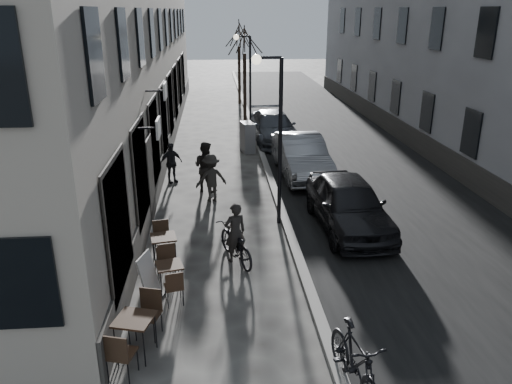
{
  "coord_description": "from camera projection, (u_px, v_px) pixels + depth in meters",
  "views": [
    {
      "loc": [
        -1.91,
        -8.17,
        6.25
      ],
      "look_at": [
        -0.89,
        3.93,
        1.8
      ],
      "focal_mm": 35.0,
      "sensor_mm": 36.0,
      "label": 1
    }
  ],
  "objects": [
    {
      "name": "utility_cabinet",
      "position": [
        247.0,
        137.0,
        23.08
      ],
      "size": [
        0.69,
        1.01,
        1.38
      ],
      "primitive_type": "cube",
      "rotation": [
        0.0,
        0.0,
        0.22
      ],
      "color": "slate",
      "rests_on": "ground"
    },
    {
      "name": "kerb",
      "position": [
        257.0,
        141.0,
        24.91
      ],
      "size": [
        0.25,
        60.0,
        0.12
      ],
      "primitive_type": "cube",
      "color": "gray",
      "rests_on": "ground"
    },
    {
      "name": "car_near",
      "position": [
        348.0,
        204.0,
        14.89
      ],
      "size": [
        2.06,
        4.73,
        1.59
      ],
      "primitive_type": "imported",
      "rotation": [
        0.0,
        0.0,
        0.04
      ],
      "color": "black",
      "rests_on": "ground"
    },
    {
      "name": "pedestrian_mid",
      "position": [
        211.0,
        178.0,
        17.03
      ],
      "size": [
        1.21,
        0.91,
        1.67
      ],
      "primitive_type": "imported",
      "rotation": [
        0.0,
        0.0,
        3.44
      ],
      "color": "#282623",
      "rests_on": "ground"
    },
    {
      "name": "bistro_set_c",
      "position": [
        164.0,
        247.0,
        12.89
      ],
      "size": [
        0.74,
        1.6,
        0.92
      ],
      "rotation": [
        0.0,
        0.0,
        0.19
      ],
      "color": "black",
      "rests_on": "ground"
    },
    {
      "name": "bistro_set_a",
      "position": [
        135.0,
        333.0,
        9.42
      ],
      "size": [
        0.89,
        1.73,
        0.99
      ],
      "rotation": [
        0.0,
        0.0,
        -0.27
      ],
      "color": "black",
      "rests_on": "ground"
    },
    {
      "name": "road",
      "position": [
        329.0,
        141.0,
        25.22
      ],
      "size": [
        7.3,
        60.0,
        0.0
      ],
      "primitive_type": "cube",
      "color": "black",
      "rests_on": "ground"
    },
    {
      "name": "moped",
      "position": [
        355.0,
        363.0,
        8.44
      ],
      "size": [
        0.9,
        2.15,
        1.25
      ],
      "primitive_type": "imported",
      "rotation": [
        0.0,
        0.0,
        0.15
      ],
      "color": "black",
      "rests_on": "ground"
    },
    {
      "name": "bicycle",
      "position": [
        235.0,
        244.0,
        13.04
      ],
      "size": [
        1.31,
        2.0,
        0.99
      ],
      "primitive_type": "imported",
      "rotation": [
        0.0,
        0.0,
        3.52
      ],
      "color": "black",
      "rests_on": "ground"
    },
    {
      "name": "pedestrian_far",
      "position": [
        171.0,
        163.0,
        18.93
      ],
      "size": [
        0.98,
        0.79,
        1.55
      ],
      "primitive_type": "imported",
      "rotation": [
        0.0,
        0.0,
        0.53
      ],
      "color": "black",
      "rests_on": "ground"
    },
    {
      "name": "tree_near",
      "position": [
        244.0,
        40.0,
        27.98
      ],
      "size": [
        2.4,
        2.4,
        5.7
      ],
      "color": "black",
      "rests_on": "ground"
    },
    {
      "name": "pedestrian_near",
      "position": [
        205.0,
        167.0,
        17.97
      ],
      "size": [
        1.14,
        1.08,
        1.85
      ],
      "primitive_type": "imported",
      "rotation": [
        0.0,
        0.0,
        2.56
      ],
      "color": "black",
      "rests_on": "ground"
    },
    {
      "name": "bistro_set_b",
      "position": [
        170.0,
        275.0,
        11.6
      ],
      "size": [
        0.73,
        1.49,
        0.85
      ],
      "rotation": [
        0.0,
        0.0,
        0.24
      ],
      "color": "black",
      "rests_on": "ground"
    },
    {
      "name": "streetlamp_near",
      "position": [
        275.0,
        123.0,
        14.45
      ],
      "size": [
        0.9,
        0.28,
        5.09
      ],
      "color": "black",
      "rests_on": "ground"
    },
    {
      "name": "tree_far",
      "position": [
        239.0,
        35.0,
        33.59
      ],
      "size": [
        2.4,
        2.4,
        5.7
      ],
      "color": "black",
      "rests_on": "ground"
    },
    {
      "name": "car_far",
      "position": [
        273.0,
        127.0,
        24.83
      ],
      "size": [
        2.43,
        5.19,
        1.46
      ],
      "primitive_type": "imported",
      "rotation": [
        0.0,
        0.0,
        0.08
      ],
      "color": "#3D4149",
      "rests_on": "ground"
    },
    {
      "name": "sign_board",
      "position": [
        150.0,
        282.0,
        11.27
      ],
      "size": [
        0.56,
        0.72,
        1.13
      ],
      "rotation": [
        0.0,
        0.0,
        -0.3
      ],
      "color": "black",
      "rests_on": "ground"
    },
    {
      "name": "ground",
      "position": [
        317.0,
        343.0,
        9.94
      ],
      "size": [
        120.0,
        120.0,
        0.0
      ],
      "primitive_type": "plane",
      "color": "#393734",
      "rests_on": "ground"
    },
    {
      "name": "cyclist_rider",
      "position": [
        235.0,
        233.0,
        12.93
      ],
      "size": [
        0.69,
        0.58,
        1.63
      ],
      "primitive_type": "imported",
      "rotation": [
        0.0,
        0.0,
        3.52
      ],
      "color": "black",
      "rests_on": "ground"
    },
    {
      "name": "car_mid",
      "position": [
        301.0,
        156.0,
        19.76
      ],
      "size": [
        1.9,
        4.91,
        1.59
      ],
      "primitive_type": "imported",
      "rotation": [
        0.0,
        0.0,
        0.04
      ],
      "color": "gray",
      "rests_on": "ground"
    },
    {
      "name": "streetlamp_far",
      "position": [
        247.0,
        73.0,
        25.68
      ],
      "size": [
        0.9,
        0.28,
        5.09
      ],
      "color": "black",
      "rests_on": "ground"
    }
  ]
}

